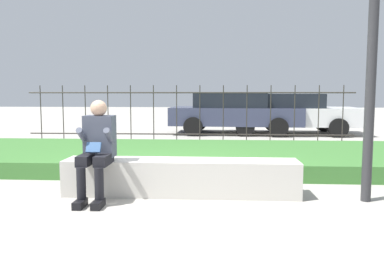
% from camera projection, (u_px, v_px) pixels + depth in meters
% --- Properties ---
extents(ground_plane, '(60.00, 60.00, 0.00)m').
position_uv_depth(ground_plane, '(165.00, 194.00, 5.05)').
color(ground_plane, '#A8A399').
extents(stone_bench, '(3.12, 0.49, 0.48)m').
position_uv_depth(stone_bench, '(181.00, 179.00, 5.02)').
color(stone_bench, beige).
rests_on(stone_bench, ground_plane).
extents(person_seated_reader, '(0.42, 0.73, 1.28)m').
position_uv_depth(person_seated_reader, '(97.00, 145.00, 4.76)').
color(person_seated_reader, black).
rests_on(person_seated_reader, ground_plane).
extents(grass_berm, '(10.28, 3.08, 0.27)m').
position_uv_depth(grass_berm, '(180.00, 156.00, 7.27)').
color(grass_berm, '#3D7533').
rests_on(grass_berm, ground_plane).
extents(iron_fence, '(8.28, 0.03, 1.55)m').
position_uv_depth(iron_fence, '(188.00, 115.00, 9.50)').
color(iron_fence, '#332D28').
rests_on(iron_fence, ground_plane).
extents(car_parked_right, '(4.62, 2.13, 1.33)m').
position_uv_depth(car_parked_right, '(286.00, 112.00, 12.41)').
color(car_parked_right, silver).
rests_on(car_parked_right, ground_plane).
extents(car_parked_center, '(4.35, 2.16, 1.36)m').
position_uv_depth(car_parked_center, '(234.00, 112.00, 12.48)').
color(car_parked_center, '#383D56').
rests_on(car_parked_center, ground_plane).
extents(street_lamp, '(0.28, 0.28, 4.03)m').
position_uv_depth(street_lamp, '(374.00, 1.00, 4.52)').
color(street_lamp, '#2D2D30').
rests_on(street_lamp, ground_plane).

